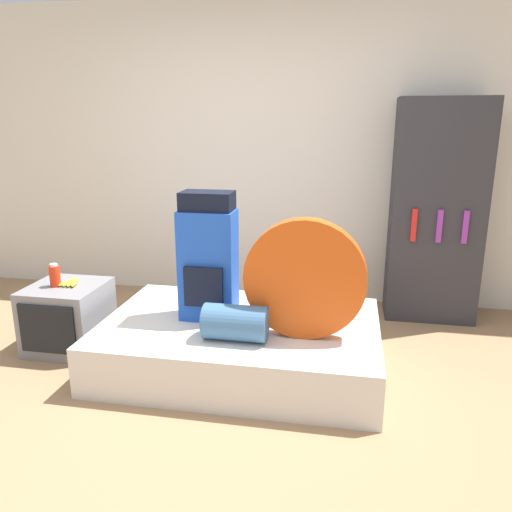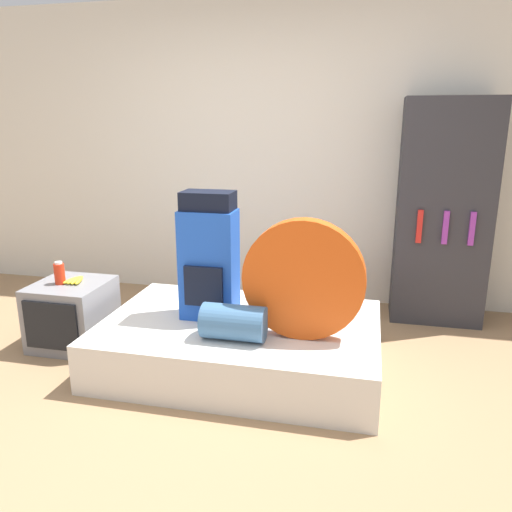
% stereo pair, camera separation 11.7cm
% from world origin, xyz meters
% --- Properties ---
extents(ground_plane, '(16.00, 16.00, 0.00)m').
position_xyz_m(ground_plane, '(0.00, 0.00, 0.00)').
color(ground_plane, '#997551').
extents(wall_back, '(8.00, 0.05, 2.60)m').
position_xyz_m(wall_back, '(0.00, 2.11, 1.30)').
color(wall_back, silver).
rests_on(wall_back, ground_plane).
extents(bed, '(1.79, 1.19, 0.32)m').
position_xyz_m(bed, '(0.12, 0.66, 0.16)').
color(bed, silver).
rests_on(bed, ground_plane).
extents(backpack, '(0.36, 0.25, 0.84)m').
position_xyz_m(backpack, '(-0.10, 0.69, 0.73)').
color(backpack, blue).
rests_on(backpack, bed).
extents(tent_bag, '(0.73, 0.11, 0.73)m').
position_xyz_m(tent_bag, '(0.55, 0.51, 0.69)').
color(tent_bag, '#D14C14').
rests_on(tent_bag, bed).
extents(sleeping_roll, '(0.38, 0.22, 0.22)m').
position_xyz_m(sleeping_roll, '(0.15, 0.38, 0.43)').
color(sleeping_roll, '#3D668E').
rests_on(sleeping_roll, bed).
extents(television, '(0.50, 0.52, 0.47)m').
position_xyz_m(television, '(-1.15, 0.71, 0.24)').
color(television, gray).
rests_on(television, ground_plane).
extents(canister, '(0.07, 0.07, 0.16)m').
position_xyz_m(canister, '(-1.21, 0.68, 0.55)').
color(canister, red).
rests_on(canister, television).
extents(banana_bunch, '(0.13, 0.18, 0.03)m').
position_xyz_m(banana_bunch, '(-1.12, 0.74, 0.49)').
color(banana_bunch, yellow).
rests_on(banana_bunch, television).
extents(bookshelf, '(0.70, 0.40, 1.77)m').
position_xyz_m(bookshelf, '(1.47, 1.82, 0.88)').
color(bookshelf, '#2D2D33').
rests_on(bookshelf, ground_plane).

